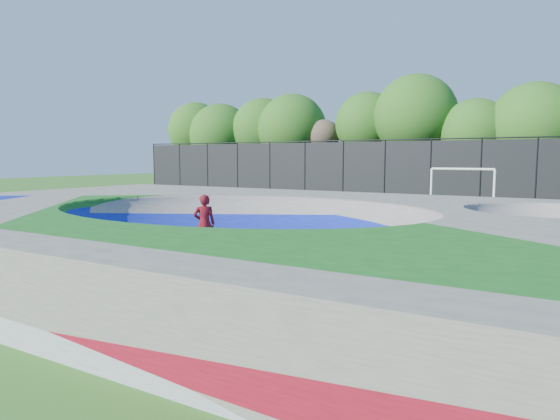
{
  "coord_description": "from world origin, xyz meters",
  "views": [
    {
      "loc": [
        7.96,
        -11.14,
        2.83
      ],
      "look_at": [
        -0.43,
        3.0,
        1.1
      ],
      "focal_mm": 32.0,
      "sensor_mm": 36.0,
      "label": 1
    }
  ],
  "objects": [
    {
      "name": "ground",
      "position": [
        0.0,
        0.0,
        0.0
      ],
      "size": [
        120.0,
        120.0,
        0.0
      ],
      "primitive_type": "plane",
      "color": "#2A5D19",
      "rests_on": "ground"
    },
    {
      "name": "skate_deck",
      "position": [
        0.0,
        0.0,
        0.75
      ],
      "size": [
        22.0,
        14.0,
        1.5
      ],
      "primitive_type": "cube",
      "color": "gray",
      "rests_on": "ground"
    },
    {
      "name": "skater",
      "position": [
        -1.45,
        0.31,
        0.88
      ],
      "size": [
        0.76,
        0.73,
        1.75
      ],
      "primitive_type": "imported",
      "rotation": [
        0.0,
        0.0,
        3.85
      ],
      "color": "#AC0D19",
      "rests_on": "ground"
    },
    {
      "name": "skateboard",
      "position": [
        -1.45,
        0.31,
        0.03
      ],
      "size": [
        0.73,
        0.69,
        0.05
      ],
      "primitive_type": "cube",
      "rotation": [
        0.0,
        0.0,
        0.73
      ],
      "color": "black",
      "rests_on": "ground"
    },
    {
      "name": "soccer_goal",
      "position": [
        2.58,
        17.55,
        1.58
      ],
      "size": [
        3.44,
        0.12,
        2.27
      ],
      "color": "white",
      "rests_on": "ground"
    },
    {
      "name": "fence",
      "position": [
        0.0,
        21.0,
        2.1
      ],
      "size": [
        48.09,
        0.09,
        4.04
      ],
      "color": "black",
      "rests_on": "ground"
    },
    {
      "name": "treeline",
      "position": [
        -0.54,
        25.93,
        5.18
      ],
      "size": [
        52.91,
        7.66,
        8.82
      ],
      "color": "#4D3726",
      "rests_on": "ground"
    }
  ]
}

